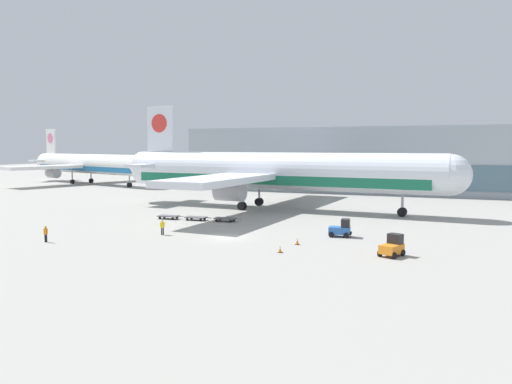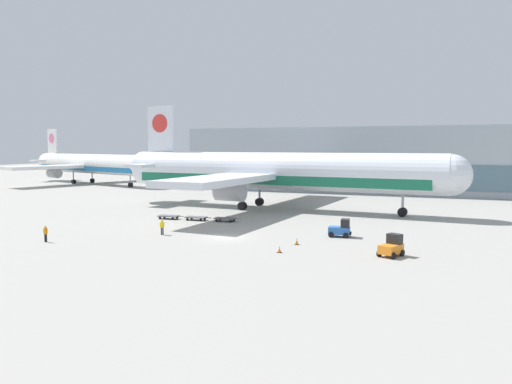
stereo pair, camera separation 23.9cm
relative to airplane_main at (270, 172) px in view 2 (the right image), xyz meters
name	(u,v)px [view 2 (the right image)]	position (x,y,z in m)	size (l,w,h in m)	color
ground_plane	(227,237)	(3.99, -25.19, -5.84)	(400.00, 400.00, 0.00)	#9E9B93
terminal_building	(392,160)	(14.61, 37.63, 1.15)	(90.00, 18.20, 14.00)	#9EA8B2
airplane_main	(270,172)	(0.00, 0.00, 0.00)	(58.09, 48.44, 17.00)	silver
airplane_distant	(89,165)	(-62.93, 32.48, -0.73)	(49.18, 42.13, 14.89)	white
baggage_tug_foreground	(392,247)	(21.98, -28.26, -4.96)	(2.38, 2.79, 2.00)	orange
baggage_tug_mid	(341,229)	(15.64, -20.32, -4.96)	(2.58, 1.85, 2.00)	#2D66B7
baggage_dolly_lead	(169,216)	(-9.24, -15.52, -5.45)	(3.73, 1.63, 0.48)	#56565B
baggage_dolly_second	(196,217)	(-5.13, -15.23, -5.45)	(3.73, 1.63, 0.48)	#56565B
baggage_dolly_third	(225,219)	(-0.98, -14.82, -5.45)	(3.73, 1.63, 0.48)	#56565B
ground_crew_near	(46,232)	(-12.44, -34.59, -4.81)	(0.57, 0.24, 1.75)	black
ground_crew_far	(162,226)	(-3.42, -26.46, -4.82)	(0.37, 0.51, 1.73)	black
traffic_cone_near	(297,241)	(12.37, -26.31, -5.49)	(0.40, 0.40, 0.71)	black
traffic_cone_far	(279,249)	(11.95, -30.56, -5.53)	(0.40, 0.40, 0.64)	black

